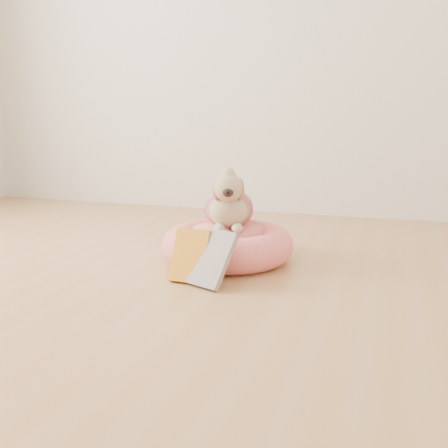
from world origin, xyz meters
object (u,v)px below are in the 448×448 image
(pet_bed, at_px, (228,245))
(book_yellow, at_px, (190,256))
(book_white, at_px, (212,259))
(dog, at_px, (229,196))

(pet_bed, bearing_deg, book_yellow, -98.56)
(book_white, bearing_deg, dog, 120.05)
(book_yellow, bearing_deg, pet_bed, 82.95)
(pet_bed, relative_size, book_yellow, 2.77)
(book_yellow, bearing_deg, book_white, -9.64)
(pet_bed, relative_size, dog, 1.53)
(book_yellow, relative_size, book_white, 0.91)
(dog, height_order, book_yellow, dog)
(pet_bed, distance_m, book_yellow, 0.32)
(pet_bed, height_order, book_white, book_white)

